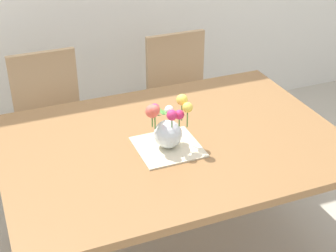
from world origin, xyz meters
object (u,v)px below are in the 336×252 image
object	(u,v)px
chair_left	(51,114)
chair_right	(181,91)
dining_table	(172,153)
flower_vase	(168,127)

from	to	relation	value
chair_left	chair_right	bearing A→B (deg)	-180.00
dining_table	flower_vase	distance (m)	0.20
dining_table	chair_right	distance (m)	1.04
dining_table	chair_right	size ratio (longest dim) A/B	1.85
dining_table	chair_right	world-z (taller)	chair_right
chair_right	chair_left	bearing A→B (deg)	0.00
chair_right	flower_vase	distance (m)	1.15
chair_left	flower_vase	bearing A→B (deg)	112.37
chair_right	flower_vase	xyz separation A→B (m)	(-0.50, -0.98, 0.35)
dining_table	flower_vase	bearing A→B (deg)	-130.57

